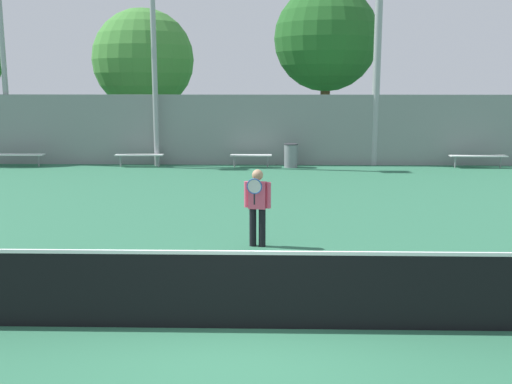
# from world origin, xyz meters

# --- Properties ---
(ground_plane) EXTENTS (100.00, 100.00, 0.00)m
(ground_plane) POSITION_xyz_m (0.00, 0.00, 0.00)
(ground_plane) COLOR #2D6B4C
(tennis_net) EXTENTS (12.06, 0.09, 1.09)m
(tennis_net) POSITION_xyz_m (0.00, 0.00, 0.55)
(tennis_net) COLOR #195128
(tennis_net) RESTS_ON ground_plane
(tennis_player) EXTENTS (0.54, 0.45, 1.58)m
(tennis_player) POSITION_xyz_m (0.12, 4.14, 0.90)
(tennis_player) COLOR black
(tennis_player) RESTS_ON ground_plane
(bench_courtside_near) EXTENTS (1.63, 0.40, 0.49)m
(bench_courtside_near) POSITION_xyz_m (-0.39, 15.70, 0.44)
(bench_courtside_near) COLOR white
(bench_courtside_near) RESTS_ON ground_plane
(bench_courtside_far) EXTENTS (2.19, 0.40, 0.49)m
(bench_courtside_far) POSITION_xyz_m (8.48, 15.70, 0.45)
(bench_courtside_far) COLOR white
(bench_courtside_far) RESTS_ON ground_plane
(bench_adjacent_court) EXTENTS (2.15, 0.40, 0.49)m
(bench_adjacent_court) POSITION_xyz_m (-9.70, 15.70, 0.45)
(bench_adjacent_court) COLOR white
(bench_adjacent_court) RESTS_ON ground_plane
(bench_by_gate) EXTENTS (1.89, 0.40, 0.49)m
(bench_by_gate) POSITION_xyz_m (-4.81, 15.70, 0.45)
(bench_by_gate) COLOR white
(bench_by_gate) RESTS_ON ground_plane
(trash_bin) EXTENTS (0.55, 0.55, 0.93)m
(trash_bin) POSITION_xyz_m (1.18, 15.66, 0.47)
(trash_bin) COLOR gray
(trash_bin) RESTS_ON ground_plane
(back_fence) EXTENTS (25.89, 0.06, 2.81)m
(back_fence) POSITION_xyz_m (0.00, 16.40, 1.41)
(back_fence) COLOR gray
(back_fence) RESTS_ON ground_plane
(tree_green_tall) EXTENTS (4.54, 4.54, 7.43)m
(tree_green_tall) POSITION_xyz_m (2.79, 19.18, 5.14)
(tree_green_tall) COLOR brown
(tree_green_tall) RESTS_ON ground_plane
(tree_green_broad) EXTENTS (4.71, 4.71, 6.68)m
(tree_green_broad) POSITION_xyz_m (-5.57, 20.78, 4.31)
(tree_green_broad) COLOR brown
(tree_green_broad) RESTS_ON ground_plane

